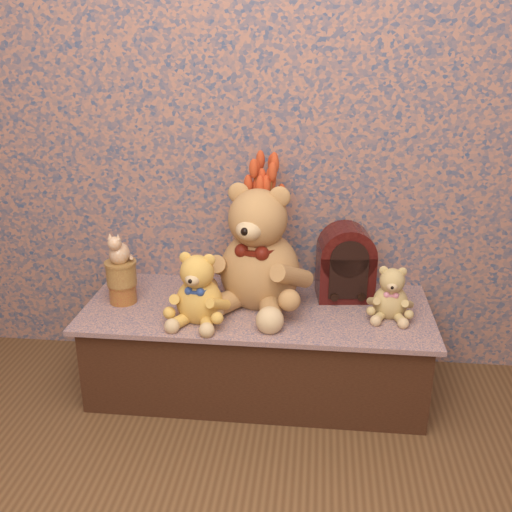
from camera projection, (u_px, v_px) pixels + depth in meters
The scene contains 10 objects.
display_shelf at pixel (257, 347), 2.48m from camera, with size 1.41×0.60×0.38m, color navy.
teddy_large at pixel (260, 241), 2.36m from camera, with size 0.43×0.51×0.54m, color #9C673C, non-canonical shape.
teddy_medium at pixel (199, 284), 2.25m from camera, with size 0.24×0.28×0.30m, color #C88A38, non-canonical shape.
teddy_small at pixel (391, 290), 2.29m from camera, with size 0.18×0.21×0.23m, color tan, non-canonical shape.
cathedral_radio at pixel (346, 262), 2.45m from camera, with size 0.23×0.17×0.32m, color #35090A, non-canonical shape.
ceramic_vase at pixel (263, 273), 2.51m from camera, with size 0.11×0.11×0.19m, color tan.
dried_stalks at pixel (264, 200), 2.39m from camera, with size 0.24×0.24×0.46m, color #CB4520, non-canonical shape.
biscuit_tin_lower at pixel (123, 293), 2.44m from camera, with size 0.11×0.11×0.08m, color #B09133.
biscuit_tin_upper at pixel (121, 273), 2.41m from camera, with size 0.12×0.12×0.10m, color tan.
cat_figurine at pixel (119, 247), 2.37m from camera, with size 0.10×0.11×0.14m, color silver, non-canonical shape.
Camera 1 is at (0.23, -0.96, 1.43)m, focal length 41.26 mm.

